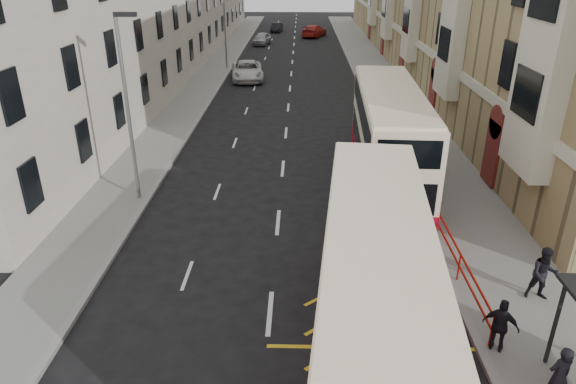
{
  "coord_description": "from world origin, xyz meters",
  "views": [
    {
      "loc": [
        0.88,
        -8.92,
        10.09
      ],
      "look_at": [
        0.46,
        8.45,
        2.11
      ],
      "focal_mm": 32.0,
      "sensor_mm": 36.0,
      "label": 1
    }
  ],
  "objects_px": {
    "double_decker_front": "(374,294)",
    "pedestrian_near": "(559,376)",
    "pedestrian_far": "(501,326)",
    "street_lamp_far": "(225,20)",
    "car_silver": "(262,39)",
    "car_dark": "(277,27)",
    "double_decker_rear": "(388,139)",
    "pedestrian_mid": "(544,274)",
    "street_lamp_near": "(128,100)",
    "white_van": "(247,71)",
    "car_red": "(314,31)"
  },
  "relations": [
    {
      "from": "pedestrian_far",
      "to": "white_van",
      "type": "xyz_separation_m",
      "value": [
        -10.29,
        34.87,
        -0.16
      ]
    },
    {
      "from": "pedestrian_mid",
      "to": "car_dark",
      "type": "height_order",
      "value": "pedestrian_mid"
    },
    {
      "from": "double_decker_rear",
      "to": "pedestrian_near",
      "type": "bearing_deg",
      "value": -78.49
    },
    {
      "from": "double_decker_front",
      "to": "pedestrian_far",
      "type": "distance_m",
      "value": 3.84
    },
    {
      "from": "street_lamp_near",
      "to": "car_dark",
      "type": "height_order",
      "value": "street_lamp_near"
    },
    {
      "from": "double_decker_rear",
      "to": "car_dark",
      "type": "relative_size",
      "value": 3.02
    },
    {
      "from": "double_decker_front",
      "to": "car_red",
      "type": "height_order",
      "value": "double_decker_front"
    },
    {
      "from": "double_decker_rear",
      "to": "car_red",
      "type": "xyz_separation_m",
      "value": [
        -2.31,
        50.8,
        -1.58
      ]
    },
    {
      "from": "street_lamp_far",
      "to": "pedestrian_near",
      "type": "relative_size",
      "value": 4.69
    },
    {
      "from": "street_lamp_far",
      "to": "street_lamp_near",
      "type": "bearing_deg",
      "value": -90.0
    },
    {
      "from": "pedestrian_mid",
      "to": "car_dark",
      "type": "distance_m",
      "value": 65.93
    },
    {
      "from": "pedestrian_far",
      "to": "double_decker_front",
      "type": "bearing_deg",
      "value": 36.54
    },
    {
      "from": "double_decker_rear",
      "to": "pedestrian_mid",
      "type": "bearing_deg",
      "value": -66.14
    },
    {
      "from": "street_lamp_near",
      "to": "pedestrian_mid",
      "type": "height_order",
      "value": "street_lamp_near"
    },
    {
      "from": "double_decker_rear",
      "to": "white_van",
      "type": "height_order",
      "value": "double_decker_rear"
    },
    {
      "from": "car_red",
      "to": "car_dark",
      "type": "bearing_deg",
      "value": -23.22
    },
    {
      "from": "double_decker_front",
      "to": "pedestrian_mid",
      "type": "distance_m",
      "value": 6.54
    },
    {
      "from": "pedestrian_far",
      "to": "street_lamp_near",
      "type": "bearing_deg",
      "value": -7.57
    },
    {
      "from": "double_decker_front",
      "to": "car_dark",
      "type": "xyz_separation_m",
      "value": [
        -5.51,
        67.82,
        -1.63
      ]
    },
    {
      "from": "white_van",
      "to": "pedestrian_near",
      "type": "bearing_deg",
      "value": -80.45
    },
    {
      "from": "pedestrian_far",
      "to": "white_van",
      "type": "height_order",
      "value": "pedestrian_far"
    },
    {
      "from": "double_decker_rear",
      "to": "car_silver",
      "type": "distance_m",
      "value": 44.6
    },
    {
      "from": "pedestrian_near",
      "to": "white_van",
      "type": "distance_m",
      "value": 38.35
    },
    {
      "from": "double_decker_rear",
      "to": "car_silver",
      "type": "relative_size",
      "value": 2.73
    },
    {
      "from": "street_lamp_far",
      "to": "double_decker_rear",
      "type": "relative_size",
      "value": 0.68
    },
    {
      "from": "pedestrian_near",
      "to": "white_van",
      "type": "relative_size",
      "value": 0.29
    },
    {
      "from": "pedestrian_far",
      "to": "car_dark",
      "type": "relative_size",
      "value": 0.42
    },
    {
      "from": "pedestrian_mid",
      "to": "street_lamp_far",
      "type": "bearing_deg",
      "value": 118.39
    },
    {
      "from": "double_decker_front",
      "to": "pedestrian_near",
      "type": "distance_m",
      "value": 4.71
    },
    {
      "from": "white_van",
      "to": "car_red",
      "type": "xyz_separation_m",
      "value": [
        6.58,
        27.51,
        -0.01
      ]
    },
    {
      "from": "double_decker_front",
      "to": "street_lamp_near",
      "type": "bearing_deg",
      "value": 137.96
    },
    {
      "from": "pedestrian_far",
      "to": "car_dark",
      "type": "xyz_separation_m",
      "value": [
        -9.1,
        67.38,
        -0.32
      ]
    },
    {
      "from": "white_van",
      "to": "car_silver",
      "type": "relative_size",
      "value": 1.35
    },
    {
      "from": "street_lamp_near",
      "to": "street_lamp_far",
      "type": "relative_size",
      "value": 1.0
    },
    {
      "from": "car_dark",
      "to": "pedestrian_far",
      "type": "bearing_deg",
      "value": -75.91
    },
    {
      "from": "street_lamp_near",
      "to": "car_silver",
      "type": "distance_m",
      "value": 45.81
    },
    {
      "from": "double_decker_front",
      "to": "white_van",
      "type": "xyz_separation_m",
      "value": [
        -6.71,
        35.31,
        -1.46
      ]
    },
    {
      "from": "pedestrian_mid",
      "to": "car_red",
      "type": "distance_m",
      "value": 60.25
    },
    {
      "from": "car_silver",
      "to": "car_dark",
      "type": "relative_size",
      "value": 1.11
    },
    {
      "from": "car_dark",
      "to": "double_decker_front",
      "type": "bearing_deg",
      "value": -78.95
    },
    {
      "from": "double_decker_rear",
      "to": "pedestrian_mid",
      "type": "height_order",
      "value": "double_decker_rear"
    },
    {
      "from": "street_lamp_far",
      "to": "car_silver",
      "type": "relative_size",
      "value": 1.85
    },
    {
      "from": "pedestrian_far",
      "to": "car_red",
      "type": "distance_m",
      "value": 62.49
    },
    {
      "from": "pedestrian_far",
      "to": "car_silver",
      "type": "distance_m",
      "value": 56.21
    },
    {
      "from": "pedestrian_near",
      "to": "car_dark",
      "type": "height_order",
      "value": "pedestrian_near"
    },
    {
      "from": "pedestrian_mid",
      "to": "car_silver",
      "type": "xyz_separation_m",
      "value": [
        -12.63,
        52.81,
        -0.32
      ]
    },
    {
      "from": "pedestrian_near",
      "to": "car_dark",
      "type": "relative_size",
      "value": 0.44
    },
    {
      "from": "double_decker_rear",
      "to": "car_silver",
      "type": "height_order",
      "value": "double_decker_rear"
    },
    {
      "from": "car_silver",
      "to": "car_red",
      "type": "xyz_separation_m",
      "value": [
        6.74,
        7.16,
        0.07
      ]
    },
    {
      "from": "pedestrian_near",
      "to": "pedestrian_mid",
      "type": "bearing_deg",
      "value": -121.97
    }
  ]
}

